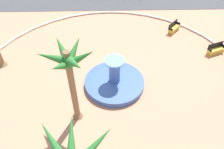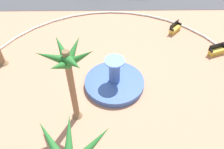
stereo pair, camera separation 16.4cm
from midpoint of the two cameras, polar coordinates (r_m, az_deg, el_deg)
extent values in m
plane|color=tan|center=(17.33, -0.53, -2.28)|extent=(80.00, 80.00, 0.00)
torus|color=silver|center=(17.25, -0.54, -2.05)|extent=(22.37, 22.37, 0.20)
cylinder|color=#38569E|center=(17.06, 0.35, -2.10)|extent=(4.55, 4.55, 0.45)
cylinder|color=teal|center=(17.09, 0.35, -2.19)|extent=(4.00, 4.00, 0.34)
cylinder|color=#38569E|center=(16.23, 0.36, 0.80)|extent=(0.82, 0.82, 1.93)
cylinder|color=#3D5FAD|center=(15.54, 0.38, 3.55)|extent=(1.46, 1.46, 0.12)
cone|color=#28702D|center=(9.12, -5.76, -18.46)|extent=(2.11, 1.93, 1.31)
cone|color=#28702D|center=(9.46, -10.92, -16.91)|extent=(0.65, 2.29, 1.49)
cone|color=#28702D|center=(9.41, -14.88, -17.30)|extent=(1.84, 2.18, 1.29)
cone|color=brown|center=(20.96, -26.65, 2.78)|extent=(0.86, 0.86, 0.50)
cylinder|color=brown|center=(13.42, -10.37, -3.58)|extent=(0.39, 0.39, 5.55)
cone|color=brown|center=(15.35, -9.17, -9.95)|extent=(0.74, 0.74, 0.50)
cone|color=#28702D|center=(11.71, -8.37, 4.30)|extent=(1.72, 0.59, 1.32)
cone|color=#28702D|center=(12.26, -10.09, 6.14)|extent=(1.21, 1.79, 1.32)
cone|color=#28702D|center=(12.33, -13.15, 6.46)|extent=(1.31, 1.80, 1.15)
cone|color=#28702D|center=(11.87, -15.51, 4.21)|extent=(1.77, 0.69, 1.16)
cone|color=#28702D|center=(11.39, -13.55, 1.97)|extent=(1.17, 1.79, 1.33)
cone|color=#28702D|center=(11.14, -10.11, 2.72)|extent=(1.44, 1.76, 1.04)
cube|color=gold|center=(23.56, 15.49, 11.54)|extent=(1.45, 1.52, 0.12)
cube|color=black|center=(23.47, 15.18, 12.36)|extent=(1.14, 1.24, 0.50)
cube|color=gold|center=(23.69, 15.37, 11.03)|extent=(1.33, 1.40, 0.39)
cube|color=black|center=(24.08, 16.44, 12.49)|extent=(0.39, 0.36, 0.24)
cube|color=black|center=(22.89, 14.63, 11.13)|extent=(0.39, 0.36, 0.24)
cube|color=gold|center=(21.84, 24.97, 5.90)|extent=(1.67, 1.03, 0.12)
cube|color=black|center=(21.78, 24.86, 6.84)|extent=(1.53, 0.63, 0.50)
cube|color=gold|center=(21.98, 24.78, 5.38)|extent=(1.54, 0.94, 0.39)
cube|color=black|center=(22.26, 26.50, 6.55)|extent=(0.23, 0.45, 0.24)
cube|color=black|center=(21.27, 23.61, 5.80)|extent=(0.23, 0.45, 0.24)
camera|label=1|loc=(0.08, -90.28, -0.27)|focal=35.61mm
camera|label=2|loc=(0.08, 89.72, 0.27)|focal=35.61mm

